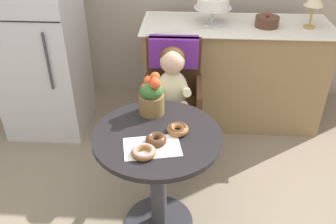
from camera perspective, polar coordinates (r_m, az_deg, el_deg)
ground_plane at (r=2.49m, az=-1.41°, el=-17.00°), size 8.00×8.00×0.00m
cafe_table at (r=2.12m, az=-1.60°, el=-8.11°), size 0.72×0.72×0.72m
wicker_chair at (r=2.67m, az=0.80°, el=4.64°), size 0.42×0.45×0.95m
seated_child at (r=2.51m, az=0.65°, el=3.73°), size 0.27×0.32×0.73m
paper_napkin at (r=1.90m, az=-2.52°, el=-5.52°), size 0.33×0.25×0.00m
donut_front at (r=1.99m, az=1.54°, el=-2.67°), size 0.12×0.12×0.04m
donut_mid at (r=1.91m, az=-1.83°, el=-4.30°), size 0.11×0.11×0.04m
donut_side at (r=1.84m, az=-3.86°, el=-6.25°), size 0.13×0.13×0.04m
flower_vase at (r=2.11m, az=-2.60°, el=2.58°), size 0.15×0.15×0.25m
display_counter at (r=3.26m, az=10.05°, el=6.00°), size 1.56×0.62×0.90m
tiered_cake_stand at (r=3.01m, az=7.13°, el=17.08°), size 0.30×0.30×0.33m
round_layer_cake at (r=3.08m, az=15.31°, el=13.57°), size 0.19×0.19×0.10m
table_lamp at (r=3.11m, az=22.08°, el=15.96°), size 0.15×0.15×0.28m
refrigerator at (r=3.13m, az=-19.84°, el=11.32°), size 0.64×0.63×1.70m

